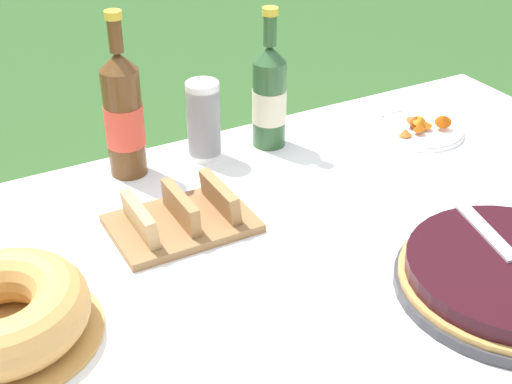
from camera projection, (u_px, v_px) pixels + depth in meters
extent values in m
cube|color=brown|center=(306.00, 276.00, 1.24)|extent=(1.70, 1.08, 0.03)
cylinder|color=brown|center=(441.00, 210.00, 2.11)|extent=(0.06, 0.06, 0.71)
cube|color=white|center=(307.00, 267.00, 1.23)|extent=(1.71, 1.09, 0.00)
cube|color=white|center=(183.00, 162.00, 1.66)|extent=(1.71, 0.00, 0.10)
cylinder|color=#38383D|center=(509.00, 286.00, 1.17)|extent=(0.38, 0.38, 0.02)
cylinder|color=tan|center=(511.00, 278.00, 1.16)|extent=(0.36, 0.36, 0.01)
cube|color=silver|center=(484.00, 229.00, 1.22)|extent=(0.07, 0.19, 0.00)
cylinder|color=tan|center=(7.00, 335.00, 1.08)|extent=(0.29, 0.29, 0.01)
torus|color=tan|center=(1.00, 311.00, 1.05)|extent=(0.26, 0.26, 0.09)
cylinder|color=white|center=(204.00, 137.00, 1.54)|extent=(0.07, 0.07, 0.09)
cylinder|color=white|center=(204.00, 132.00, 1.54)|extent=(0.07, 0.07, 0.09)
cylinder|color=white|center=(204.00, 126.00, 1.53)|extent=(0.07, 0.07, 0.09)
cylinder|color=white|center=(204.00, 121.00, 1.52)|extent=(0.07, 0.07, 0.09)
cylinder|color=white|center=(203.00, 115.00, 1.52)|extent=(0.07, 0.07, 0.09)
cylinder|color=white|center=(203.00, 110.00, 1.51)|extent=(0.07, 0.07, 0.09)
cylinder|color=white|center=(203.00, 104.00, 1.50)|extent=(0.07, 0.07, 0.09)
torus|color=white|center=(202.00, 83.00, 1.48)|extent=(0.07, 0.07, 0.01)
cylinder|color=#2D562D|center=(269.00, 104.00, 1.57)|extent=(0.07, 0.07, 0.20)
cylinder|color=beige|center=(269.00, 106.00, 1.57)|extent=(0.08, 0.08, 0.07)
cone|color=#2D562D|center=(270.00, 54.00, 1.51)|extent=(0.07, 0.07, 0.04)
cylinder|color=#2D562D|center=(270.00, 30.00, 1.48)|extent=(0.03, 0.03, 0.06)
cylinder|color=gold|center=(270.00, 11.00, 1.46)|extent=(0.03, 0.03, 0.02)
cylinder|color=brown|center=(124.00, 123.00, 1.45)|extent=(0.08, 0.08, 0.23)
cylinder|color=#E54C38|center=(125.00, 125.00, 1.45)|extent=(0.08, 0.08, 0.09)
cone|color=brown|center=(118.00, 61.00, 1.38)|extent=(0.08, 0.08, 0.04)
cylinder|color=brown|center=(115.00, 36.00, 1.36)|extent=(0.03, 0.03, 0.06)
cylinder|color=gold|center=(113.00, 15.00, 1.33)|extent=(0.03, 0.03, 0.02)
cylinder|color=white|center=(418.00, 130.00, 1.67)|extent=(0.21, 0.21, 0.01)
torus|color=white|center=(418.00, 127.00, 1.67)|extent=(0.21, 0.21, 0.01)
cone|color=#BF590B|center=(418.00, 123.00, 1.66)|extent=(0.05, 0.05, 0.03)
cone|color=#B55B1D|center=(405.00, 132.00, 1.63)|extent=(0.04, 0.05, 0.02)
cone|color=#AB4B16|center=(415.00, 119.00, 1.66)|extent=(0.04, 0.04, 0.04)
cone|color=#BC4909|center=(444.00, 119.00, 1.64)|extent=(0.06, 0.06, 0.04)
cone|color=#B44E0E|center=(419.00, 127.00, 1.63)|extent=(0.03, 0.03, 0.02)
cone|color=#B96C13|center=(420.00, 121.00, 1.64)|extent=(0.04, 0.04, 0.03)
cone|color=#CD5B13|center=(426.00, 124.00, 1.65)|extent=(0.04, 0.04, 0.02)
cone|color=#A9630F|center=(419.00, 120.00, 1.66)|extent=(0.05, 0.04, 0.04)
cube|color=olive|center=(182.00, 223.00, 1.33)|extent=(0.26, 0.18, 0.02)
cube|color=tan|center=(140.00, 218.00, 1.28)|extent=(0.03, 0.14, 0.06)
cube|color=#9E7042|center=(181.00, 207.00, 1.31)|extent=(0.02, 0.14, 0.06)
cube|color=#9E7042|center=(220.00, 196.00, 1.34)|extent=(0.03, 0.14, 0.06)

